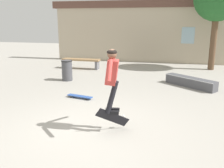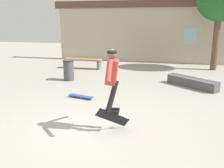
# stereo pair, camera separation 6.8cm
# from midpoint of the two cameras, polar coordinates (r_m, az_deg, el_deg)

# --- Properties ---
(ground_plane) EXTENTS (40.00, 40.00, 0.00)m
(ground_plane) POSITION_cam_midpoint_polar(r_m,az_deg,el_deg) (5.81, -4.60, -10.40)
(ground_plane) COLOR #A39E93
(building_backdrop) EXTENTS (10.96, 0.52, 4.72)m
(building_backdrop) POSITION_cam_midpoint_polar(r_m,az_deg,el_deg) (14.99, 7.63, 12.12)
(building_backdrop) COLOR #B7A88E
(building_backdrop) RESTS_ON ground_plane
(park_bench) EXTENTS (1.95, 0.50, 0.51)m
(park_bench) POSITION_cam_midpoint_polar(r_m,az_deg,el_deg) (12.92, -6.47, 5.18)
(park_bench) COLOR #99754C
(park_bench) RESTS_ON ground_plane
(skate_ledge) EXTENTS (1.83, 1.57, 0.36)m
(skate_ledge) POSITION_cam_midpoint_polar(r_m,az_deg,el_deg) (9.76, 17.99, 0.36)
(skate_ledge) COLOR #4C4C51
(skate_ledge) RESTS_ON ground_plane
(trash_bin) EXTENTS (0.46, 0.46, 0.84)m
(trash_bin) POSITION_cam_midpoint_polar(r_m,az_deg,el_deg) (10.43, -9.70, 3.22)
(trash_bin) COLOR #47474C
(trash_bin) RESTS_ON ground_plane
(skater) EXTENTS (0.34, 1.22, 1.41)m
(skater) POSITION_cam_midpoint_polar(r_m,az_deg,el_deg) (5.35, 0.38, 1.98)
(skater) COLOR #B23833
(skateboard_flipping) EXTENTS (0.70, 0.43, 0.55)m
(skateboard_flipping) POSITION_cam_midpoint_polar(r_m,az_deg,el_deg) (5.62, 0.48, -7.63)
(skateboard_flipping) COLOR black
(skateboard_resting) EXTENTS (0.90, 0.37, 0.08)m
(skateboard_resting) POSITION_cam_midpoint_polar(r_m,az_deg,el_deg) (8.05, -6.89, -2.76)
(skateboard_resting) COLOR #2D519E
(skateboard_resting) RESTS_ON ground_plane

